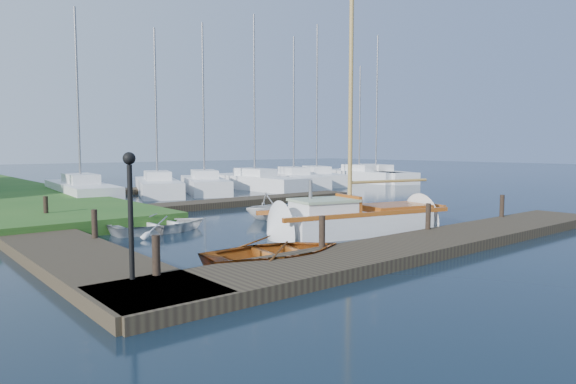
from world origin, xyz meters
TOP-DOWN VIEW (x-y plane):
  - ground at (0.00, 0.00)m, footprint 160.00×160.00m
  - near_dock at (0.00, -6.00)m, footprint 18.00×2.20m
  - left_dock at (-8.00, 2.00)m, footprint 2.20×18.00m
  - far_dock at (2.00, 6.50)m, footprint 14.00×1.60m
  - pontoon at (10.00, 16.00)m, footprint 30.00×1.60m
  - mooring_post_0 at (-7.50, -5.00)m, footprint 0.16×0.16m
  - mooring_post_1 at (-3.00, -5.00)m, footprint 0.16×0.16m
  - mooring_post_2 at (1.50, -5.00)m, footprint 0.16×0.16m
  - mooring_post_3 at (6.00, -5.00)m, footprint 0.16×0.16m
  - mooring_post_4 at (-7.00, 0.00)m, footprint 0.16×0.16m
  - mooring_post_5 at (-7.00, 5.00)m, footprint 0.16×0.16m
  - lamp_post at (-8.00, -5.00)m, footprint 0.24×0.24m
  - sailboat at (0.66, -2.89)m, footprint 7.41×3.48m
  - dinghy at (-4.24, -4.70)m, footprint 4.00×3.16m
  - tender_a at (-4.32, 1.47)m, footprint 3.36×2.44m
  - tender_b at (0.47, 1.77)m, footprint 2.21×1.92m
  - tender_c at (1.85, 0.96)m, footprint 4.19×3.11m
  - marina_boat_0 at (-2.96, 13.98)m, footprint 2.94×8.66m
  - marina_boat_1 at (1.59, 14.23)m, footprint 4.72×8.01m
  - marina_boat_2 at (4.54, 13.77)m, footprint 4.98×7.97m
  - marina_boat_3 at (8.39, 13.73)m, footprint 2.27×9.11m
  - marina_boat_4 at (11.98, 13.90)m, footprint 4.84×8.63m
  - marina_boat_5 at (14.57, 14.27)m, footprint 5.07×8.02m
  - marina_boat_6 at (19.46, 14.43)m, footprint 2.99×8.51m
  - marina_boat_7 at (21.13, 14.07)m, footprint 5.36×9.88m

SIDE VIEW (x-z plane):
  - ground at x=0.00m, z-range 0.00..0.00m
  - near_dock at x=0.00m, z-range 0.00..0.30m
  - left_dock at x=-8.00m, z-range 0.00..0.30m
  - far_dock at x=2.00m, z-range 0.00..0.30m
  - pontoon at x=10.00m, z-range 0.00..0.30m
  - tender_a at x=-4.32m, z-range 0.00..0.68m
  - sailboat at x=0.66m, z-range -4.57..5.26m
  - dinghy at x=-4.24m, z-range 0.00..0.75m
  - tender_c at x=1.85m, z-range 0.00..0.84m
  - marina_boat_6 at x=19.46m, z-range -4.13..5.24m
  - marina_boat_0 at x=-2.96m, z-range -4.52..5.64m
  - marina_boat_1 at x=1.59m, z-range -4.33..5.45m
  - marina_boat_4 at x=11.98m, z-range -4.74..5.87m
  - marina_boat_2 at x=4.54m, z-range -4.65..5.78m
  - marina_boat_3 at x=8.39m, z-range -5.21..6.35m
  - marina_boat_7 at x=21.13m, z-range -5.41..6.55m
  - tender_b at x=0.47m, z-range 0.00..1.16m
  - marina_boat_5 at x=14.57m, z-range -5.38..6.54m
  - mooring_post_0 at x=-7.50m, z-range 0.30..1.10m
  - mooring_post_1 at x=-3.00m, z-range 0.30..1.10m
  - mooring_post_2 at x=1.50m, z-range 0.30..1.10m
  - mooring_post_3 at x=6.00m, z-range 0.30..1.10m
  - mooring_post_4 at x=-7.00m, z-range 0.30..1.10m
  - mooring_post_5 at x=-7.00m, z-range 0.30..1.10m
  - lamp_post at x=-8.00m, z-range 0.65..3.09m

